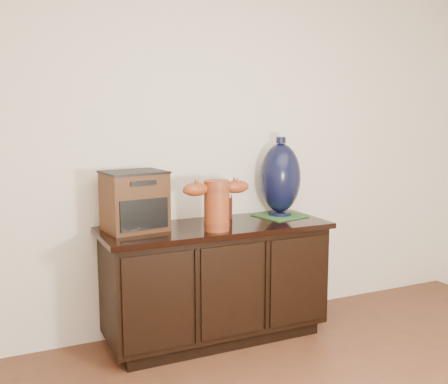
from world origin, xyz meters
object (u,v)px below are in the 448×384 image
lamp_base (280,178)px  spray_can (228,207)px  terracotta_vessel (217,202)px  tv_radio (135,201)px  sideboard (216,281)px

lamp_base → spray_can: size_ratio=3.15×
spray_can → terracotta_vessel: bearing=-126.1°
tv_radio → spray_can: 0.67m
terracotta_vessel → lamp_base: (0.58, 0.23, 0.09)m
sideboard → lamp_base: size_ratio=2.73×
terracotta_vessel → tv_radio: bearing=154.1°
terracotta_vessel → lamp_base: lamp_base is taller
lamp_base → spray_can: 0.41m
spray_can → lamp_base: bearing=-10.3°
sideboard → lamp_base: bearing=8.8°
tv_radio → lamp_base: size_ratio=0.73×
sideboard → spray_can: (0.16, 0.15, 0.45)m
spray_can → sideboard: bearing=-136.8°
tv_radio → spray_can: (0.66, 0.08, -0.10)m
tv_radio → spray_can: tv_radio is taller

